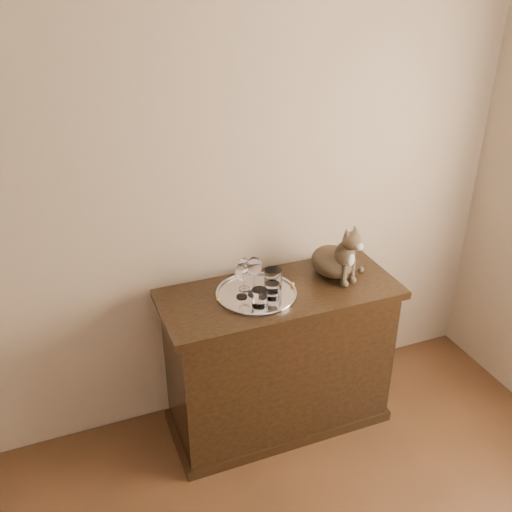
{
  "coord_description": "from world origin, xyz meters",
  "views": [
    {
      "loc": [
        -0.4,
        -0.26,
        2.33
      ],
      "look_at": [
        0.47,
        1.95,
        1.07
      ],
      "focal_mm": 40.0,
      "sensor_mm": 36.0,
      "label": 1
    }
  ],
  "objects_px": {
    "wine_glass_c": "(242,282)",
    "tumbler_a": "(272,291)",
    "wine_glass_b": "(244,274)",
    "wine_glass_d": "(254,276)",
    "tumbler_c": "(273,279)",
    "tray": "(256,294)",
    "cat": "(334,248)",
    "sideboard": "(279,359)",
    "tumbler_b": "(260,298)"
  },
  "relations": [
    {
      "from": "wine_glass_c",
      "to": "tumbler_a",
      "type": "xyz_separation_m",
      "value": [
        0.13,
        -0.06,
        -0.05
      ]
    },
    {
      "from": "wine_glass_b",
      "to": "tumbler_a",
      "type": "bearing_deg",
      "value": -52.74
    },
    {
      "from": "wine_glass_d",
      "to": "tumbler_c",
      "type": "bearing_deg",
      "value": 11.85
    },
    {
      "from": "tray",
      "to": "cat",
      "type": "xyz_separation_m",
      "value": [
        0.44,
        0.04,
        0.15
      ]
    },
    {
      "from": "wine_glass_b",
      "to": "cat",
      "type": "height_order",
      "value": "cat"
    },
    {
      "from": "sideboard",
      "to": "tumbler_c",
      "type": "bearing_deg",
      "value": 130.73
    },
    {
      "from": "sideboard",
      "to": "wine_glass_c",
      "type": "height_order",
      "value": "wine_glass_c"
    },
    {
      "from": "sideboard",
      "to": "tumbler_c",
      "type": "xyz_separation_m",
      "value": [
        -0.03,
        0.03,
        0.48
      ]
    },
    {
      "from": "cat",
      "to": "tumbler_a",
      "type": "bearing_deg",
      "value": 178.42
    },
    {
      "from": "wine_glass_c",
      "to": "tumbler_c",
      "type": "bearing_deg",
      "value": 8.57
    },
    {
      "from": "tumbler_b",
      "to": "cat",
      "type": "height_order",
      "value": "cat"
    },
    {
      "from": "wine_glass_c",
      "to": "tray",
      "type": "bearing_deg",
      "value": 1.12
    },
    {
      "from": "sideboard",
      "to": "wine_glass_d",
      "type": "distance_m",
      "value": 0.55
    },
    {
      "from": "wine_glass_d",
      "to": "tumbler_b",
      "type": "distance_m",
      "value": 0.12
    },
    {
      "from": "wine_glass_b",
      "to": "tray",
      "type": "bearing_deg",
      "value": -57.9
    },
    {
      "from": "tumbler_b",
      "to": "tumbler_c",
      "type": "distance_m",
      "value": 0.18
    },
    {
      "from": "wine_glass_b",
      "to": "sideboard",
      "type": "bearing_deg",
      "value": -23.06
    },
    {
      "from": "wine_glass_d",
      "to": "wine_glass_c",
      "type": "bearing_deg",
      "value": -176.89
    },
    {
      "from": "wine_glass_c",
      "to": "tumbler_b",
      "type": "height_order",
      "value": "wine_glass_c"
    },
    {
      "from": "tumbler_b",
      "to": "wine_glass_b",
      "type": "bearing_deg",
      "value": 95.22
    },
    {
      "from": "tray",
      "to": "tumbler_b",
      "type": "xyz_separation_m",
      "value": [
        -0.02,
        -0.1,
        0.05
      ]
    },
    {
      "from": "tray",
      "to": "tumbler_b",
      "type": "height_order",
      "value": "tumbler_b"
    },
    {
      "from": "sideboard",
      "to": "wine_glass_c",
      "type": "relative_size",
      "value": 6.94
    },
    {
      "from": "tray",
      "to": "wine_glass_d",
      "type": "xyz_separation_m",
      "value": [
        -0.01,
        0.0,
        0.11
      ]
    },
    {
      "from": "tumbler_a",
      "to": "wine_glass_d",
      "type": "bearing_deg",
      "value": 135.83
    },
    {
      "from": "tumbler_c",
      "to": "cat",
      "type": "xyz_separation_m",
      "value": [
        0.34,
        0.02,
        0.1
      ]
    },
    {
      "from": "wine_glass_c",
      "to": "tumbler_a",
      "type": "relative_size",
      "value": 2.12
    },
    {
      "from": "sideboard",
      "to": "tumbler_c",
      "type": "distance_m",
      "value": 0.48
    },
    {
      "from": "tumbler_c",
      "to": "cat",
      "type": "distance_m",
      "value": 0.35
    },
    {
      "from": "wine_glass_c",
      "to": "tumbler_a",
      "type": "height_order",
      "value": "wine_glass_c"
    },
    {
      "from": "wine_glass_b",
      "to": "tumbler_a",
      "type": "relative_size",
      "value": 2.14
    },
    {
      "from": "sideboard",
      "to": "wine_glass_d",
      "type": "bearing_deg",
      "value": 176.34
    },
    {
      "from": "wine_glass_d",
      "to": "wine_glass_b",
      "type": "bearing_deg",
      "value": 115.44
    },
    {
      "from": "tray",
      "to": "tumbler_a",
      "type": "xyz_separation_m",
      "value": [
        0.06,
        -0.06,
        0.04
      ]
    },
    {
      "from": "wine_glass_d",
      "to": "cat",
      "type": "xyz_separation_m",
      "value": [
        0.45,
        0.04,
        0.05
      ]
    },
    {
      "from": "tray",
      "to": "tumbler_c",
      "type": "height_order",
      "value": "tumbler_c"
    },
    {
      "from": "tumbler_a",
      "to": "tumbler_c",
      "type": "height_order",
      "value": "tumbler_c"
    },
    {
      "from": "wine_glass_d",
      "to": "tumbler_c",
      "type": "xyz_separation_m",
      "value": [
        0.11,
        0.02,
        -0.05
      ]
    },
    {
      "from": "tumbler_a",
      "to": "tumbler_b",
      "type": "height_order",
      "value": "tumbler_b"
    },
    {
      "from": "wine_glass_d",
      "to": "tumbler_a",
      "type": "height_order",
      "value": "wine_glass_d"
    },
    {
      "from": "wine_glass_b",
      "to": "tumbler_a",
      "type": "xyz_separation_m",
      "value": [
        0.1,
        -0.13,
        -0.05
      ]
    },
    {
      "from": "tumbler_b",
      "to": "tumbler_a",
      "type": "bearing_deg",
      "value": 26.52
    },
    {
      "from": "sideboard",
      "to": "wine_glass_c",
      "type": "distance_m",
      "value": 0.56
    },
    {
      "from": "wine_glass_c",
      "to": "tumbler_b",
      "type": "xyz_separation_m",
      "value": [
        0.05,
        -0.1,
        -0.04
      ]
    },
    {
      "from": "wine_glass_d",
      "to": "tumbler_b",
      "type": "xyz_separation_m",
      "value": [
        -0.01,
        -0.11,
        -0.06
      ]
    },
    {
      "from": "wine_glass_d",
      "to": "cat",
      "type": "distance_m",
      "value": 0.45
    },
    {
      "from": "wine_glass_c",
      "to": "cat",
      "type": "relative_size",
      "value": 0.55
    },
    {
      "from": "tray",
      "to": "wine_glass_c",
      "type": "distance_m",
      "value": 0.12
    },
    {
      "from": "wine_glass_b",
      "to": "wine_glass_c",
      "type": "height_order",
      "value": "wine_glass_b"
    },
    {
      "from": "tray",
      "to": "tumbler_c",
      "type": "relative_size",
      "value": 4.01
    }
  ]
}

